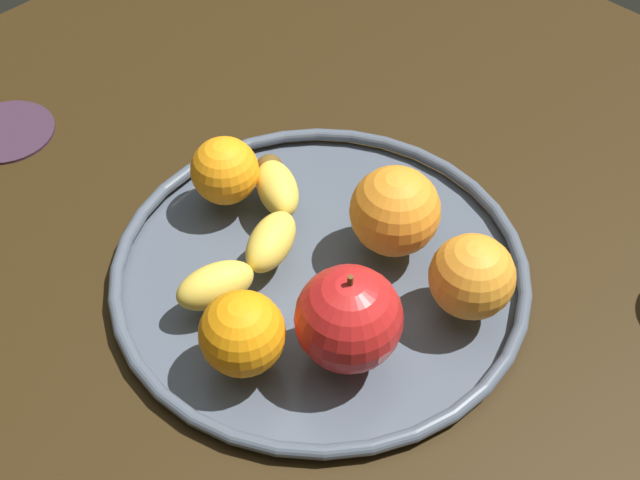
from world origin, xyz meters
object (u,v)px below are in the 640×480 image
(banana, at_px, (256,233))
(fruit_bowl, at_px, (320,270))
(orange_front_right, at_px, (227,169))
(ambient_coaster, at_px, (6,131))
(orange_center, at_px, (395,211))
(apple, at_px, (349,319))
(orange_back_left, at_px, (472,277))
(orange_front_left, at_px, (242,333))

(banana, bearing_deg, fruit_bowl, -86.23)
(orange_front_right, bearing_deg, fruit_bowl, -91.27)
(banana, xyz_separation_m, ambient_coaster, (-0.06, 0.31, -0.03))
(ambient_coaster, bearing_deg, orange_center, -69.33)
(fruit_bowl, relative_size, orange_front_right, 5.85)
(banana, height_order, ambient_coaster, banana)
(apple, bearing_deg, orange_front_right, 75.12)
(orange_back_left, xyz_separation_m, orange_front_right, (-0.05, 0.24, -0.00))
(ambient_coaster, bearing_deg, fruit_bowl, -76.66)
(banana, distance_m, orange_front_left, 0.12)
(apple, height_order, orange_center, apple)
(orange_front_right, relative_size, ambient_coaster, 0.63)
(orange_center, relative_size, ambient_coaster, 0.79)
(orange_center, bearing_deg, orange_front_left, 179.22)
(banana, height_order, orange_center, orange_center)
(orange_front_left, relative_size, orange_center, 0.86)
(orange_front_right, bearing_deg, ambient_coaster, 109.95)
(fruit_bowl, height_order, apple, apple)
(apple, xyz_separation_m, orange_center, (0.11, 0.05, -0.00))
(apple, bearing_deg, orange_center, 24.09)
(fruit_bowl, xyz_separation_m, orange_front_left, (-0.11, -0.03, 0.04))
(banana, distance_m, ambient_coaster, 0.32)
(fruit_bowl, relative_size, orange_center, 4.65)
(orange_front_left, bearing_deg, ambient_coaster, 86.38)
(orange_back_left, bearing_deg, apple, 159.18)
(banana, distance_m, orange_center, 0.12)
(apple, relative_size, orange_center, 1.17)
(orange_center, relative_size, orange_back_left, 1.12)
(banana, height_order, orange_back_left, orange_back_left)
(banana, distance_m, orange_front_right, 0.07)
(fruit_bowl, relative_size, banana, 1.99)
(fruit_bowl, xyz_separation_m, banana, (-0.02, 0.05, 0.03))
(banana, xyz_separation_m, orange_front_left, (-0.09, -0.08, 0.02))
(orange_back_left, xyz_separation_m, ambient_coaster, (-0.14, 0.48, -0.05))
(banana, distance_m, orange_back_left, 0.19)
(orange_back_left, bearing_deg, ambient_coaster, 106.09)
(apple, relative_size, orange_front_right, 1.47)
(orange_center, bearing_deg, ambient_coaster, 110.67)
(apple, xyz_separation_m, orange_front_left, (-0.06, 0.05, -0.01))
(orange_back_left, height_order, orange_front_right, orange_back_left)
(orange_front_left, distance_m, ambient_coaster, 0.40)
(fruit_bowl, height_order, orange_front_right, orange_front_right)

